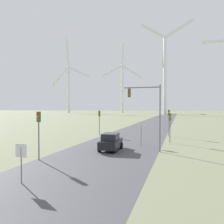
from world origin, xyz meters
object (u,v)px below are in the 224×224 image
traffic_light_post_near_left (39,125)px  wind_turbine_far_left (69,83)px  stop_sign_far (141,130)px  wind_turbine_left (122,83)px  traffic_light_post_near_right (170,121)px  traffic_light_post_mid_right (169,117)px  traffic_light_post_mid_left (99,117)px  traffic_light_mast_overhead (148,105)px  wind_turbine_center (165,68)px  car_approaching (111,142)px  stop_sign_near (21,156)px

traffic_light_post_near_left → wind_turbine_far_left: size_ratio=0.07×
stop_sign_far → wind_turbine_left: bearing=105.3°
traffic_light_post_near_right → stop_sign_far: bearing=-133.0°
traffic_light_post_mid_right → traffic_light_post_mid_left: bearing=-169.2°
stop_sign_far → traffic_light_post_mid_right: size_ratio=0.63×
traffic_light_post_mid_right → traffic_light_mast_overhead: 12.94m
stop_sign_far → traffic_light_post_near_right: traffic_light_post_near_right is taller
wind_turbine_left → wind_turbine_center: wind_turbine_left is taller
stop_sign_far → traffic_light_mast_overhead: traffic_light_mast_overhead is taller
wind_turbine_far_left → traffic_light_post_mid_left: bearing=-59.7°
stop_sign_far → car_approaching: bearing=-126.5°
stop_sign_near → car_approaching: size_ratio=0.56×
traffic_light_post_near_right → traffic_light_post_near_left: bearing=-128.9°
traffic_light_post_mid_right → wind_turbine_left: size_ratio=0.07×
traffic_light_post_mid_right → wind_turbine_center: (-7.32, 103.88, 26.24)m
wind_turbine_far_left → wind_turbine_center: bearing=-17.1°
traffic_light_post_mid_left → traffic_light_post_near_right: bearing=-20.9°
traffic_light_post_near_right → car_approaching: traffic_light_post_near_right is taller
traffic_light_post_near_left → wind_turbine_center: wind_turbine_center is taller
traffic_light_post_near_left → traffic_light_post_near_right: 16.67m
traffic_light_post_near_left → wind_turbine_far_left: bearing=117.6°
car_approaching → wind_turbine_far_left: 165.62m
traffic_light_mast_overhead → car_approaching: size_ratio=1.64×
wind_turbine_left → traffic_light_mast_overhead: bearing=-74.5°
traffic_light_mast_overhead → car_approaching: traffic_light_mast_overhead is taller
wind_turbine_left → stop_sign_far: bearing=-74.7°
stop_sign_far → traffic_light_post_near_right: (3.16, 3.39, 0.92)m
stop_sign_near → car_approaching: stop_sign_near is taller
stop_sign_far → traffic_light_post_mid_left: size_ratio=0.66×
traffic_light_post_mid_left → stop_sign_far: bearing=-43.3°
stop_sign_near → stop_sign_far: size_ratio=0.89×
traffic_light_post_near_right → traffic_light_post_mid_right: size_ratio=0.90×
traffic_light_post_near_right → traffic_light_mast_overhead: (-1.94, -6.30, 2.01)m
wind_turbine_far_left → wind_turbine_left: bearing=38.6°
car_approaching → wind_turbine_left: size_ratio=0.07×
wind_turbine_left → traffic_light_post_mid_left: bearing=-76.7°
traffic_light_mast_overhead → wind_turbine_left: size_ratio=0.11×
stop_sign_far → traffic_light_post_mid_right: bearing=74.5°
stop_sign_far → wind_turbine_center: 117.06m
traffic_light_post_near_right → traffic_light_post_mid_left: bearing=159.1°
stop_sign_far → traffic_light_post_mid_left: traffic_light_post_mid_left is taller
traffic_light_mast_overhead → wind_turbine_center: 119.31m
traffic_light_post_near_right → wind_turbine_center: wind_turbine_center is taller
traffic_light_post_near_right → wind_turbine_left: (-49.45, 165.51, 24.31)m
traffic_light_post_near_right → wind_turbine_center: 113.73m
traffic_light_post_near_right → wind_turbine_left: wind_turbine_left is taller
stop_sign_far → traffic_light_mast_overhead: 4.31m
traffic_light_post_mid_right → car_approaching: size_ratio=1.00×
wind_turbine_far_left → wind_turbine_center: 83.79m
traffic_light_post_near_left → traffic_light_mast_overhead: bearing=38.1°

